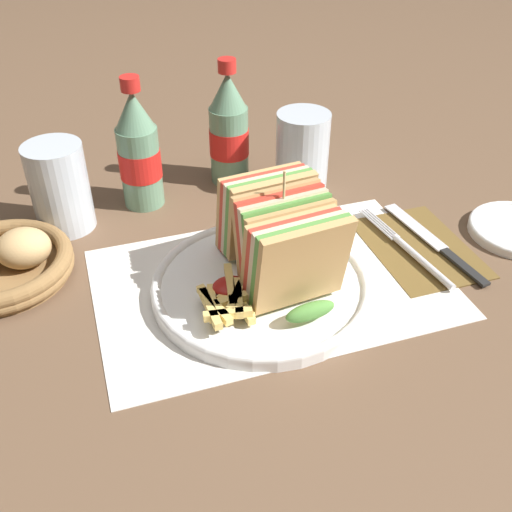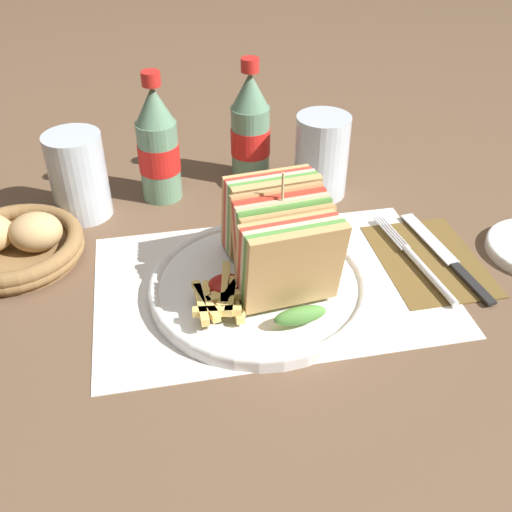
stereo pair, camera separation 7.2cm
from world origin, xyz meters
name	(u,v)px [view 2 (the right image)]	position (x,y,z in m)	size (l,w,h in m)	color
ground_plane	(248,303)	(0.00, 0.00, 0.00)	(4.00, 4.00, 0.00)	brown
placemat	(271,284)	(0.03, 0.03, 0.00)	(0.43, 0.28, 0.00)	silver
plate_main	(259,285)	(0.02, 0.02, 0.01)	(0.27, 0.27, 0.02)	white
club_sandwich	(281,241)	(0.04, 0.02, 0.07)	(0.12, 0.20, 0.15)	tan
fries_pile	(220,299)	(-0.04, -0.02, 0.03)	(0.07, 0.10, 0.02)	#E5C166
ketchup_blob	(226,284)	(-0.02, 0.01, 0.03)	(0.04, 0.04, 0.01)	maroon
napkin	(429,259)	(0.25, 0.04, 0.00)	(0.13, 0.18, 0.00)	brown
fork	(422,266)	(0.23, 0.02, 0.01)	(0.04, 0.20, 0.01)	silver
knife	(446,256)	(0.27, 0.03, 0.01)	(0.04, 0.20, 0.00)	black
coke_bottle_near	(158,146)	(-0.08, 0.27, 0.08)	(0.06, 0.06, 0.19)	slate
coke_bottle_far	(250,130)	(0.06, 0.30, 0.08)	(0.06, 0.06, 0.19)	slate
glass_near	(321,156)	(0.15, 0.23, 0.06)	(0.08, 0.08, 0.12)	silver
glass_far	(79,176)	(-0.20, 0.24, 0.06)	(0.08, 0.08, 0.12)	silver
bread_basket	(14,245)	(-0.28, 0.15, 0.02)	(0.18, 0.18, 0.06)	olive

